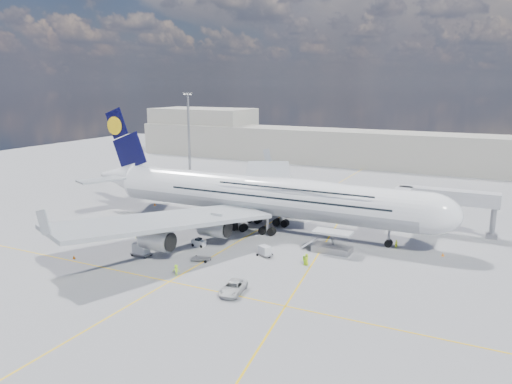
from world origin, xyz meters
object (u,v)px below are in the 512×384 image
at_px(baggage_tug, 199,243).
at_px(catering_truck_inner, 270,197).
at_px(crew_van, 307,259).
at_px(cone_wing_left_outer, 247,191).
at_px(dolly_back, 178,225).
at_px(cone_wing_right_outer, 74,257).
at_px(service_van, 233,288).
at_px(light_mast, 189,136).
at_px(dolly_row_a, 165,243).
at_px(dolly_nose_near, 201,259).
at_px(catering_truck_outer, 278,179).
at_px(cone_wing_right_inner, 200,231).
at_px(cargo_loader, 331,245).
at_px(crew_tug, 176,270).
at_px(cone_wing_left_inner, 290,206).
at_px(dolly_row_b, 166,230).
at_px(cone_tail, 155,204).
at_px(crew_loader, 304,260).
at_px(crew_nose, 396,244).
at_px(crew_wing, 138,238).
at_px(cone_nose, 443,254).
at_px(airliner, 262,195).
at_px(dolly_row_c, 141,249).
at_px(dolly_nose_far, 265,251).
at_px(jet_bridge, 429,199).

distance_m(baggage_tug, catering_truck_inner, 34.32).
distance_m(crew_van, cone_wing_left_outer, 55.27).
xyz_separation_m(dolly_back, cone_wing_right_outer, (-4.29, -23.08, -0.05)).
bearing_deg(service_van, cone_wing_left_outer, 108.22).
xyz_separation_m(light_mast, dolly_row_a, (29.39, -51.70, -12.85)).
xyz_separation_m(dolly_nose_near, catering_truck_inner, (-6.45, 40.19, 1.36)).
distance_m(dolly_row_a, catering_truck_outer, 57.23).
bearing_deg(cone_wing_right_inner, cargo_loader, 0.24).
relative_size(crew_van, crew_tug, 1.15).
bearing_deg(cone_wing_left_inner, dolly_row_b, -113.23).
bearing_deg(baggage_tug, cone_tail, 141.44).
xyz_separation_m(crew_loader, crew_van, (0.36, 0.28, 0.15)).
bearing_deg(baggage_tug, dolly_row_a, -160.04).
distance_m(crew_nose, cone_wing_left_outer, 53.38).
bearing_deg(dolly_row_a, crew_wing, -141.25).
bearing_deg(cone_nose, cone_wing_left_inner, 151.38).
bearing_deg(crew_tug, cone_nose, 16.65).
xyz_separation_m(airliner, dolly_row_a, (-10.87, -16.70, -6.51)).
relative_size(dolly_row_a, dolly_row_b, 1.33).
bearing_deg(cone_wing_left_inner, cone_wing_left_outer, 147.67).
bearing_deg(dolly_back, cone_wing_left_inner, 32.65).
relative_size(dolly_row_b, crew_loader, 1.67).
height_order(dolly_row_b, crew_van, crew_van).
height_order(dolly_back, catering_truck_inner, catering_truck_inner).
relative_size(light_mast, crew_wing, 12.87).
bearing_deg(dolly_row_c, catering_truck_inner, 89.65).
relative_size(catering_truck_outer, crew_van, 3.93).
relative_size(catering_truck_outer, crew_tug, 4.52).
bearing_deg(dolly_nose_far, dolly_row_a, -142.60).
distance_m(service_van, crew_tug, 10.92).
bearing_deg(cone_tail, jet_bridge, 4.58).
bearing_deg(airliner, dolly_nose_near, -92.53).
distance_m(jet_bridge, dolly_back, 48.73).
height_order(jet_bridge, light_mast, light_mast).
distance_m(service_van, crew_loader, 15.07).
bearing_deg(catering_truck_inner, dolly_nose_near, -72.67).
distance_m(catering_truck_inner, crew_van, 41.13).
distance_m(dolly_row_c, cone_wing_right_inner, 15.93).
xyz_separation_m(dolly_row_b, catering_truck_outer, (0.09, 51.94, 1.03)).
relative_size(dolly_row_a, baggage_tug, 1.47).
xyz_separation_m(cone_wing_right_inner, cone_tail, (-21.02, 13.32, 0.02)).
distance_m(dolly_back, baggage_tug, 13.60).
bearing_deg(crew_loader, cone_tail, -152.05).
relative_size(dolly_nose_near, crew_wing, 1.82).
distance_m(dolly_row_a, dolly_row_b, 6.37).
relative_size(jet_bridge, cone_wing_left_inner, 37.34).
distance_m(dolly_nose_far, catering_truck_inner, 36.64).
bearing_deg(dolly_back, cone_tail, 113.51).
bearing_deg(dolly_nose_near, cone_nose, 7.34).
relative_size(dolly_back, service_van, 0.62).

